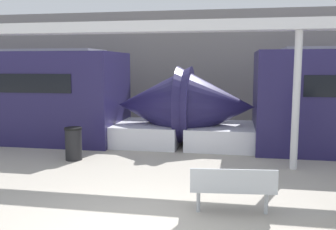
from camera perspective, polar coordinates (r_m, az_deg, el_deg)
The scene contains 6 objects.
ground_plane at distance 6.50m, azimuth -6.15°, elevation -16.70°, with size 60.00×60.00×0.00m, color #A8A093.
station_wall at distance 16.52m, azimuth 4.45°, elevation 7.04°, with size 56.00×0.20×5.00m, color gray.
bench_near at distance 6.88m, azimuth 9.85°, elevation -10.66°, with size 1.56×0.59×0.87m.
trash_bin at distance 10.91m, azimuth -14.20°, elevation -4.25°, with size 0.49×0.49×0.93m.
support_column_near at distance 10.00m, azimuth 18.94°, elevation 2.01°, with size 0.19×0.19×3.52m, color silver.
canopy_beam at distance 10.01m, azimuth 19.43°, elevation 12.92°, with size 28.00×0.60×0.28m, color silver.
Camera 1 is at (1.71, -5.67, 2.68)m, focal length 40.00 mm.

